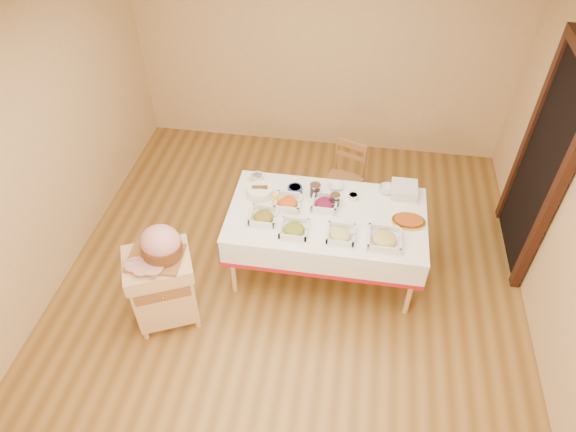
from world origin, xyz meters
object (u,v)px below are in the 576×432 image
object	(u,v)px
bread_basket	(260,192)
butcher_cart	(163,285)
mustard_bottle	(275,199)
brass_platter	(409,221)
ham_on_board	(160,245)
dining_chair	(344,179)
preserve_jar_left	(315,191)
preserve_jar_right	(335,200)
plate_stack	(404,190)
dining_table	(326,226)

from	to	relation	value
bread_basket	butcher_cart	bearing A→B (deg)	-125.59
mustard_bottle	brass_platter	bearing A→B (deg)	-2.19
butcher_cart	ham_on_board	bearing A→B (deg)	38.02
dining_chair	mustard_bottle	bearing A→B (deg)	-124.37
butcher_cart	brass_platter	distance (m)	2.26
butcher_cart	bread_basket	world-z (taller)	bread_basket
butcher_cart	preserve_jar_left	xyz separation A→B (m)	(1.21, 1.05, 0.37)
butcher_cart	mustard_bottle	bearing A→B (deg)	44.81
bread_basket	brass_platter	size ratio (longest dim) A/B	0.81
preserve_jar_right	bread_basket	xyz separation A→B (m)	(-0.72, 0.02, -0.01)
preserve_jar_right	mustard_bottle	bearing A→B (deg)	-170.51
butcher_cart	ham_on_board	distance (m)	0.48
preserve_jar_left	plate_stack	bearing A→B (deg)	10.45
butcher_cart	dining_chair	world-z (taller)	dining_chair
dining_chair	plate_stack	xyz separation A→B (m)	(0.59, -0.53, 0.37)
preserve_jar_right	brass_platter	size ratio (longest dim) A/B	0.40
preserve_jar_right	dining_chair	bearing A→B (deg)	86.19
ham_on_board	plate_stack	distance (m)	2.31
butcher_cart	dining_chair	xyz separation A→B (m)	(1.46, 1.73, -0.01)
dining_table	mustard_bottle	xyz separation A→B (m)	(-0.49, 0.05, 0.23)
plate_stack	ham_on_board	bearing A→B (deg)	-149.80
preserve_jar_left	bread_basket	distance (m)	0.52
preserve_jar_left	mustard_bottle	distance (m)	0.40
ham_on_board	plate_stack	bearing A→B (deg)	30.20
dining_chair	bread_basket	distance (m)	1.14
brass_platter	plate_stack	bearing A→B (deg)	96.32
ham_on_board	brass_platter	size ratio (longest dim) A/B	1.56
ham_on_board	plate_stack	world-z (taller)	ham_on_board
dining_table	bread_basket	bearing A→B (deg)	166.38
mustard_bottle	ham_on_board	bearing A→B (deg)	-134.83
mustard_bottle	preserve_jar_left	bearing A→B (deg)	28.59
preserve_jar_left	brass_platter	world-z (taller)	preserve_jar_left
dining_chair	preserve_jar_left	world-z (taller)	preserve_jar_left
preserve_jar_right	brass_platter	world-z (taller)	preserve_jar_right
preserve_jar_right	butcher_cart	bearing A→B (deg)	-146.07
dining_chair	ham_on_board	world-z (taller)	ham_on_board
dining_table	mustard_bottle	world-z (taller)	mustard_bottle
preserve_jar_right	brass_platter	bearing A→B (deg)	-11.48
butcher_cart	mustard_bottle	world-z (taller)	mustard_bottle
dining_table	bread_basket	size ratio (longest dim) A/B	7.41
butcher_cart	bread_basket	xyz separation A→B (m)	(0.69, 0.97, 0.36)
ham_on_board	preserve_jar_left	world-z (taller)	ham_on_board
ham_on_board	preserve_jar_right	world-z (taller)	ham_on_board
dining_chair	preserve_jar_right	bearing A→B (deg)	-93.81
dining_table	preserve_jar_left	bearing A→B (deg)	120.56
dining_table	butcher_cart	xyz separation A→B (m)	(-1.35, -0.81, -0.15)
dining_table	ham_on_board	xyz separation A→B (m)	(-1.30, -0.77, 0.33)
brass_platter	bread_basket	bearing A→B (deg)	173.53
dining_chair	preserve_jar_left	size ratio (longest dim) A/B	6.43
ham_on_board	dining_chair	bearing A→B (deg)	50.18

